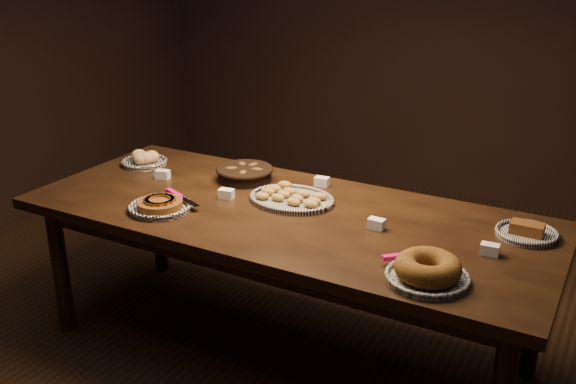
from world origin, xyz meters
The scene contains 9 objects.
ground centered at (0.00, 0.00, 0.00)m, with size 5.00×5.00×0.00m, color black.
buffet_table centered at (0.00, 0.00, 0.68)m, with size 2.40×1.00×0.75m.
apple_tart_plate centered at (-0.49, -0.27, 0.77)m, with size 0.31×0.31×0.06m.
madeleine_platter centered at (-0.02, 0.11, 0.77)m, with size 0.40×0.33×0.05m.
bundt_cake_plate centered at (0.77, -0.32, 0.79)m, with size 0.34×0.38×0.10m.
croissant_basket centered at (-0.37, 0.25, 0.79)m, with size 0.35×0.35×0.07m.
bread_roll_plate centered at (-0.98, 0.19, 0.78)m, with size 0.25×0.25×0.08m.
loaf_plate centered at (1.01, 0.24, 0.77)m, with size 0.25×0.25×0.06m.
tent_cards centered at (0.06, 0.09, 0.77)m, with size 1.74×0.42×0.04m.
Camera 1 is at (1.31, -2.33, 1.87)m, focal length 40.00 mm.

